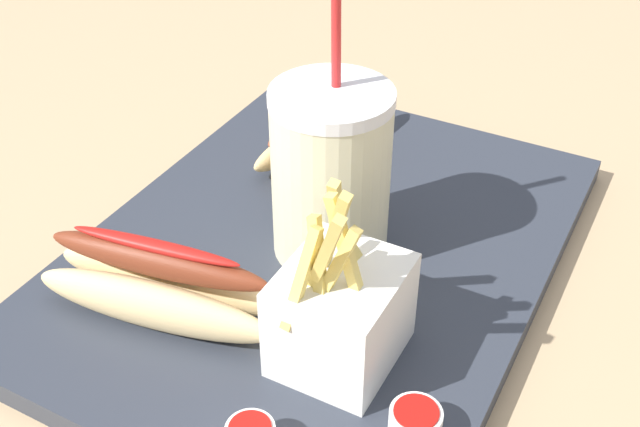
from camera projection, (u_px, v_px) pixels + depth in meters
name	position (u px, v px, depth m)	size (l,w,h in m)	color
ground_plane	(320.00, 271.00, 0.67)	(2.40, 2.40, 0.02)	tan
food_tray	(320.00, 252.00, 0.66)	(0.47, 0.35, 0.02)	#2D333D
soda_cup	(331.00, 174.00, 0.60)	(0.09, 0.09, 0.22)	beige
fries_basket	(340.00, 312.00, 0.53)	(0.09, 0.08, 0.15)	white
hot_dog_1	(161.00, 285.00, 0.57)	(0.09, 0.19, 0.07)	#E5C689
hot_dog_2	(323.00, 132.00, 0.75)	(0.17, 0.09, 0.06)	#DBB775
ketchup_cup_2	(415.00, 422.00, 0.49)	(0.03, 0.03, 0.02)	white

